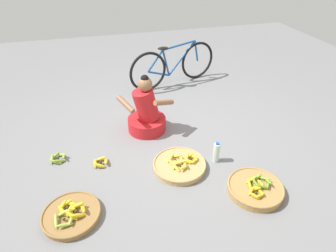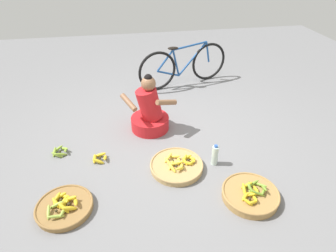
{
  "view_description": "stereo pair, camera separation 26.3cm",
  "coord_description": "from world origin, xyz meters",
  "px_view_note": "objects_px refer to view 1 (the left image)",
  "views": [
    {
      "loc": [
        -0.73,
        -2.9,
        2.24
      ],
      "look_at": [
        0.0,
        -0.2,
        0.35
      ],
      "focal_mm": 30.17,
      "sensor_mm": 36.0,
      "label": 1
    },
    {
      "loc": [
        -0.47,
        -2.96,
        2.24
      ],
      "look_at": [
        0.0,
        -0.2,
        0.35
      ],
      "focal_mm": 30.17,
      "sensor_mm": 36.0,
      "label": 2
    }
  ],
  "objects_px": {
    "vendor_woman_front": "(146,113)",
    "banana_basket_front_left": "(71,214)",
    "loose_bananas_near_vendor": "(100,162)",
    "loose_bananas_front_right": "(58,158)",
    "water_bottle": "(216,152)",
    "bicycle_leaning": "(174,65)",
    "banana_basket_mid_right": "(180,165)",
    "banana_basket_front_center": "(255,188)"
  },
  "relations": [
    {
      "from": "bicycle_leaning",
      "to": "water_bottle",
      "type": "bearing_deg",
      "value": -92.73
    },
    {
      "from": "banana_basket_mid_right",
      "to": "loose_bananas_front_right",
      "type": "distance_m",
      "value": 1.46
    },
    {
      "from": "vendor_woman_front",
      "to": "banana_basket_front_left",
      "type": "distance_m",
      "value": 1.63
    },
    {
      "from": "loose_bananas_front_right",
      "to": "water_bottle",
      "type": "height_order",
      "value": "water_bottle"
    },
    {
      "from": "banana_basket_mid_right",
      "to": "loose_bananas_front_right",
      "type": "bearing_deg",
      "value": 159.62
    },
    {
      "from": "water_bottle",
      "to": "loose_bananas_near_vendor",
      "type": "bearing_deg",
      "value": 167.59
    },
    {
      "from": "bicycle_leaning",
      "to": "banana_basket_front_center",
      "type": "distance_m",
      "value": 2.77
    },
    {
      "from": "bicycle_leaning",
      "to": "water_bottle",
      "type": "distance_m",
      "value": 2.19
    },
    {
      "from": "banana_basket_mid_right",
      "to": "water_bottle",
      "type": "relative_size",
      "value": 2.25
    },
    {
      "from": "vendor_woman_front",
      "to": "water_bottle",
      "type": "height_order",
      "value": "vendor_woman_front"
    },
    {
      "from": "bicycle_leaning",
      "to": "loose_bananas_near_vendor",
      "type": "relative_size",
      "value": 8.82
    },
    {
      "from": "banana_basket_front_center",
      "to": "loose_bananas_front_right",
      "type": "bearing_deg",
      "value": 152.09
    },
    {
      "from": "banana_basket_front_center",
      "to": "loose_bananas_near_vendor",
      "type": "distance_m",
      "value": 1.76
    },
    {
      "from": "vendor_woman_front",
      "to": "bicycle_leaning",
      "type": "relative_size",
      "value": 0.49
    },
    {
      "from": "vendor_woman_front",
      "to": "banana_basket_front_left",
      "type": "bearing_deg",
      "value": -128.21
    },
    {
      "from": "bicycle_leaning",
      "to": "banana_basket_front_left",
      "type": "xyz_separation_m",
      "value": [
        -1.76,
        -2.58,
        -0.32
      ]
    },
    {
      "from": "loose_bananas_near_vendor",
      "to": "water_bottle",
      "type": "height_order",
      "value": "water_bottle"
    },
    {
      "from": "banana_basket_front_center",
      "to": "loose_bananas_front_right",
      "type": "xyz_separation_m",
      "value": [
        -2.02,
        1.07,
        -0.02
      ]
    },
    {
      "from": "banana_basket_front_center",
      "to": "banana_basket_mid_right",
      "type": "height_order",
      "value": "banana_basket_front_center"
    },
    {
      "from": "loose_bananas_front_right",
      "to": "banana_basket_front_left",
      "type": "bearing_deg",
      "value": -79.49
    },
    {
      "from": "vendor_woman_front",
      "to": "loose_bananas_near_vendor",
      "type": "height_order",
      "value": "vendor_woman_front"
    },
    {
      "from": "loose_bananas_front_right",
      "to": "loose_bananas_near_vendor",
      "type": "distance_m",
      "value": 0.53
    },
    {
      "from": "bicycle_leaning",
      "to": "banana_basket_front_left",
      "type": "distance_m",
      "value": 3.14
    },
    {
      "from": "banana_basket_front_left",
      "to": "banana_basket_front_center",
      "type": "bearing_deg",
      "value": -5.17
    },
    {
      "from": "loose_bananas_front_right",
      "to": "banana_basket_mid_right",
      "type": "bearing_deg",
      "value": -20.38
    },
    {
      "from": "vendor_woman_front",
      "to": "banana_basket_front_left",
      "type": "height_order",
      "value": "vendor_woman_front"
    },
    {
      "from": "banana_basket_mid_right",
      "to": "loose_bananas_near_vendor",
      "type": "xyz_separation_m",
      "value": [
        -0.88,
        0.3,
        -0.01
      ]
    },
    {
      "from": "bicycle_leaning",
      "to": "water_bottle",
      "type": "height_order",
      "value": "bicycle_leaning"
    },
    {
      "from": "banana_basket_front_center",
      "to": "banana_basket_front_left",
      "type": "bearing_deg",
      "value": 174.83
    },
    {
      "from": "banana_basket_mid_right",
      "to": "banana_basket_front_left",
      "type": "distance_m",
      "value": 1.27
    },
    {
      "from": "loose_bananas_front_right",
      "to": "water_bottle",
      "type": "bearing_deg",
      "value": -15.46
    },
    {
      "from": "banana_basket_mid_right",
      "to": "loose_bananas_near_vendor",
      "type": "relative_size",
      "value": 3.29
    },
    {
      "from": "bicycle_leaning",
      "to": "banana_basket_mid_right",
      "type": "relative_size",
      "value": 2.68
    },
    {
      "from": "banana_basket_mid_right",
      "to": "water_bottle",
      "type": "distance_m",
      "value": 0.46
    },
    {
      "from": "loose_bananas_front_right",
      "to": "water_bottle",
      "type": "xyz_separation_m",
      "value": [
        1.82,
        -0.5,
        0.1
      ]
    },
    {
      "from": "banana_basket_front_left",
      "to": "water_bottle",
      "type": "height_order",
      "value": "water_bottle"
    },
    {
      "from": "loose_bananas_near_vendor",
      "to": "water_bottle",
      "type": "relative_size",
      "value": 0.68
    },
    {
      "from": "banana_basket_front_left",
      "to": "loose_bananas_front_right",
      "type": "bearing_deg",
      "value": 100.51
    },
    {
      "from": "banana_basket_front_left",
      "to": "water_bottle",
      "type": "bearing_deg",
      "value": 13.63
    },
    {
      "from": "banana_basket_mid_right",
      "to": "loose_bananas_front_right",
      "type": "height_order",
      "value": "banana_basket_mid_right"
    },
    {
      "from": "water_bottle",
      "to": "banana_basket_mid_right",
      "type": "bearing_deg",
      "value": -179.28
    },
    {
      "from": "banana_basket_front_center",
      "to": "vendor_woman_front",
      "type": "bearing_deg",
      "value": 120.97
    }
  ]
}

